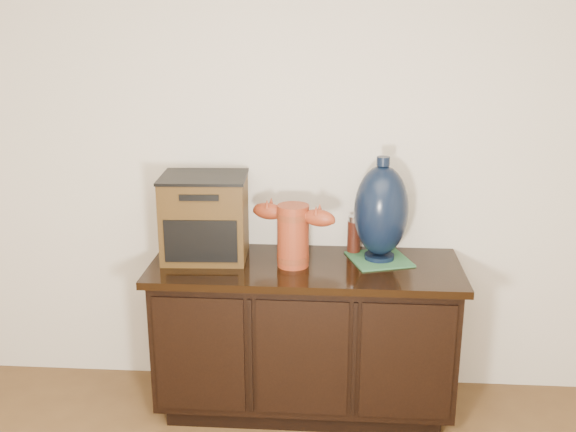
# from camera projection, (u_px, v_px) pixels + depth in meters

# --- Properties ---
(sideboard) EXTENTS (1.46, 0.56, 0.75)m
(sideboard) POSITION_uv_depth(u_px,v_px,m) (305.00, 335.00, 3.27)
(sideboard) COLOR black
(sideboard) RESTS_ON ground
(terracotta_vessel) EXTENTS (0.41, 0.22, 0.29)m
(terracotta_vessel) POSITION_uv_depth(u_px,v_px,m) (293.00, 232.00, 3.10)
(terracotta_vessel) COLOR #93371A
(terracotta_vessel) RESTS_ON sideboard
(tv_radio) EXTENTS (0.42, 0.34, 0.40)m
(tv_radio) POSITION_uv_depth(u_px,v_px,m) (205.00, 217.00, 3.20)
(tv_radio) COLOR #3D280F
(tv_radio) RESTS_ON sideboard
(green_mat) EXTENTS (0.33, 0.33, 0.01)m
(green_mat) POSITION_uv_depth(u_px,v_px,m) (379.00, 259.00, 3.22)
(green_mat) COLOR #2B6039
(green_mat) RESTS_ON sideboard
(lamp_base) EXTENTS (0.32, 0.32, 0.49)m
(lamp_base) POSITION_uv_depth(u_px,v_px,m) (381.00, 211.00, 3.15)
(lamp_base) COLOR black
(lamp_base) RESTS_ON green_mat
(spray_can) EXTENTS (0.06, 0.06, 0.19)m
(spray_can) POSITION_uv_depth(u_px,v_px,m) (354.00, 235.00, 3.29)
(spray_can) COLOR #591C0F
(spray_can) RESTS_ON sideboard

